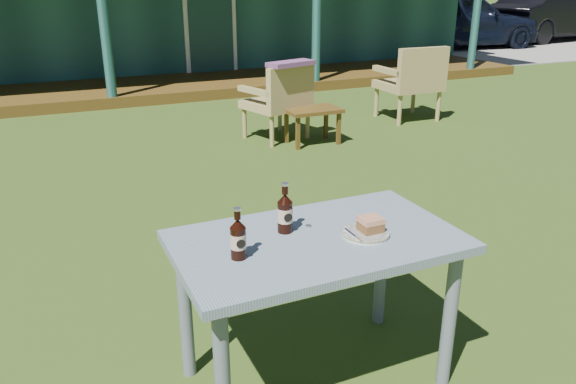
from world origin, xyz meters
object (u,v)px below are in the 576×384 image
cola_bottle_far (238,238)px  armchair_left (281,98)px  plate (365,233)px  cola_bottle_near (285,213)px  car_near (459,20)px  side_table (313,114)px  cafe_table (317,259)px  armchair_right (413,79)px  car_far (553,16)px  cake_slice (371,224)px

cola_bottle_far → armchair_left: 4.32m
plate → cola_bottle_near: cola_bottle_near is taller
car_near → side_table: size_ratio=7.04×
car_near → armchair_left: car_near is taller
cafe_table → armchair_right: armchair_right is taller
plate → armchair_left: size_ratio=0.24×
cafe_table → cola_bottle_far: 0.41m
car_near → armchair_right: bearing=141.2°
car_far → cake_slice: bearing=122.1°
cola_bottle_near → plate: bearing=-30.0°
car_near → car_far: (3.84, 0.42, 0.00)m
car_far → armchair_right: bearing=116.7°
cola_bottle_near → cola_bottle_far: cola_bottle_near is taller
armchair_left → car_far: bearing=30.0°
cafe_table → cola_bottle_near: cola_bottle_near is taller
cola_bottle_near → armchair_right: (3.53, 3.91, -0.27)m
cafe_table → car_far: bearing=38.8°
car_near → cola_bottle_near: car_near is taller
armchair_left → cola_bottle_near: bearing=-113.3°
cola_bottle_far → side_table: 4.20m
cake_slice → cola_bottle_far: cola_bottle_far is taller
cola_bottle_near → armchair_left: bearing=66.7°
car_near → plate: (-9.18, -10.25, 0.01)m
side_table → armchair_right: bearing=15.6°
armchair_left → armchair_right: size_ratio=0.90×
plate → cola_bottle_near: (-0.30, 0.17, 0.08)m
cola_bottle_near → car_near: bearing=46.8°
cafe_table → cake_slice: (0.22, -0.06, 0.15)m
armchair_right → cola_bottle_near: bearing=-132.1°
car_near → cola_bottle_far: size_ratio=20.05×
cafe_table → plate: (0.20, -0.06, 0.11)m
car_near → armchair_right: 8.57m
cola_bottle_near → armchair_right: armchair_right is taller
cake_slice → cola_bottle_near: size_ratio=0.42×
cola_bottle_far → armchair_right: bearing=46.9°
cola_bottle_near → cola_bottle_far: size_ratio=1.05×
car_far → cola_bottle_far: (-13.57, -10.65, 0.08)m
plate → armchair_right: bearing=51.6°
cake_slice → side_table: bearing=66.8°
cake_slice → cafe_table: bearing=164.6°
cola_bottle_near → side_table: bearing=61.5°
car_near → side_table: bearing=136.3°
cake_slice → armchair_left: size_ratio=0.11×
cafe_table → cola_bottle_far: cola_bottle_far is taller
car_near → armchair_left: 10.11m
plate → cake_slice: bearing=3.5°
car_far → armchair_left: (-11.70, -6.77, -0.24)m
car_near → plate: size_ratio=20.72×
cola_bottle_near → armchair_left: cola_bottle_near is taller
plate → side_table: size_ratio=0.34×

